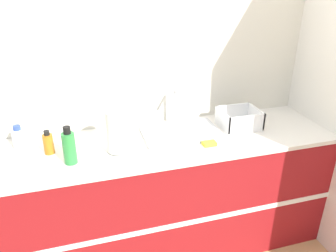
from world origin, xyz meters
name	(u,v)px	position (x,y,z in m)	size (l,w,h in m)	color
wall_back	(143,76)	(0.00, 0.67, 1.30)	(4.95, 0.06, 2.60)	beige
wall_right	(324,75)	(1.30, 0.32, 1.30)	(0.06, 2.64, 2.60)	silver
counter_cabinet	(156,196)	(0.00, 0.32, 0.47)	(2.57, 0.67, 0.93)	maroon
sink	(181,131)	(0.21, 0.39, 0.95)	(0.55, 0.35, 0.29)	silver
paper_towel_roll	(117,132)	(-0.27, 0.25, 1.08)	(0.13, 0.13, 0.29)	#4C4C51
dish_rack	(239,120)	(0.66, 0.38, 0.98)	(0.29, 0.24, 0.14)	white
bottle_green	(69,147)	(-0.56, 0.19, 1.04)	(0.08, 0.08, 0.24)	#2D8C3D
bottle_amber	(48,143)	(-0.69, 0.35, 1.00)	(0.06, 0.06, 0.16)	#B26B19
bottle_clear	(19,138)	(-0.88, 0.49, 1.00)	(0.08, 0.08, 0.16)	silver
sponge	(209,144)	(0.34, 0.17, 0.95)	(0.09, 0.06, 0.02)	yellow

